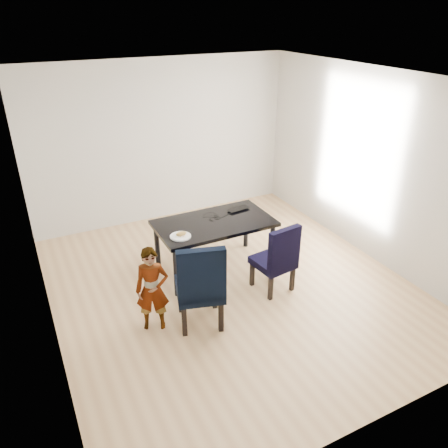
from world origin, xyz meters
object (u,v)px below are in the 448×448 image
chair_right (273,256)px  plate (180,236)px  laptop (237,208)px  child (152,289)px  chair_left (199,282)px  dining_table (214,245)px

chair_right → plate: (-1.05, 0.58, 0.27)m
chair_right → laptop: chair_right is taller
child → plate: child is taller
chair_left → plate: bearing=99.8°
chair_left → laptop: size_ratio=3.34×
dining_table → child: bearing=-144.9°
plate → chair_right: bearing=-29.0°
plate → child: bearing=-133.9°
laptop → dining_table: bearing=19.4°
chair_right → laptop: size_ratio=2.91×
child → plate: bearing=67.3°
chair_left → plate: 0.81m
dining_table → chair_left: 1.19m
chair_right → plate: chair_right is taller
dining_table → child: child is taller
dining_table → laptop: 0.66m
chair_right → laptop: 1.05m
dining_table → plate: size_ratio=5.91×
dining_table → child: (-1.18, -0.83, 0.15)m
dining_table → chair_left: bearing=-124.0°
chair_left → laptop: (1.14, 1.21, 0.21)m
dining_table → chair_right: bearing=-58.7°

